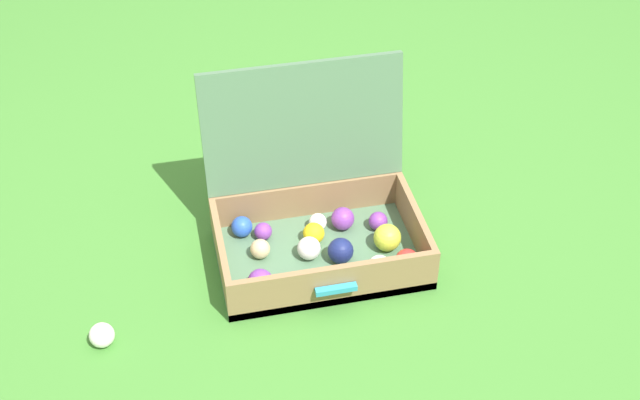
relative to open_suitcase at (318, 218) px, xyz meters
The scene contains 3 objects.
ground_plane 0.11m from the open_suitcase, 90.35° to the right, with size 16.00×16.00×0.00m, color #3D7A2D.
open_suitcase is the anchor object (origin of this frame).
stray_ball_on_grass 0.66m from the open_suitcase, 158.88° to the right, with size 0.06×0.06×0.06m, color white.
Camera 1 is at (-0.39, -1.80, 1.71)m, focal length 49.71 mm.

